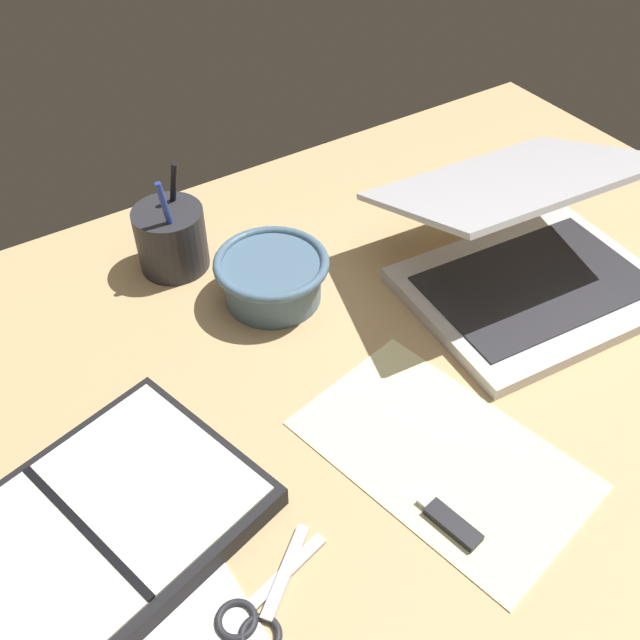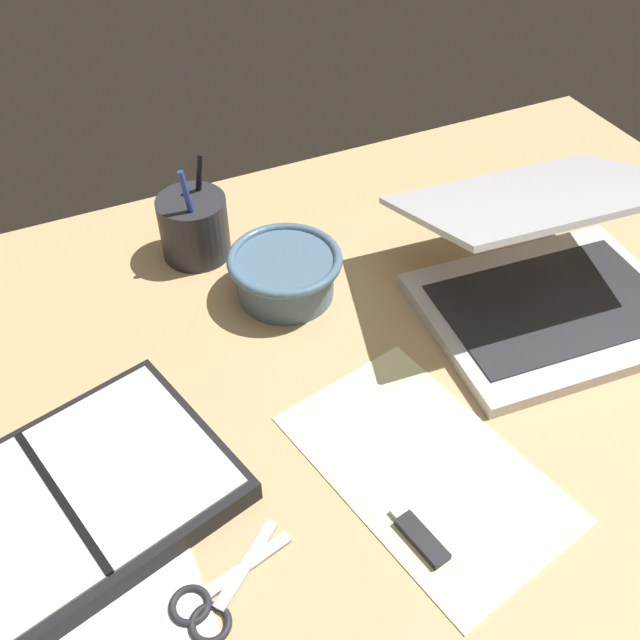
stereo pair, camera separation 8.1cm
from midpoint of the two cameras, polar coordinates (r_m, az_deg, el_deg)
desk_top at (r=82.86cm, az=6.05°, el=-7.03°), size 140.00×100.00×2.00cm
laptop at (r=95.50cm, az=20.04°, el=3.64°), size 34.39×34.20×17.94cm
bowl at (r=92.12cm, az=-0.29°, el=3.69°), size 14.85×14.85×6.40cm
pen_cup at (r=99.19cm, az=-7.74°, el=7.31°), size 9.45×9.45×15.00cm
planner at (r=75.03cm, az=-16.85°, el=-14.28°), size 36.62×29.68×3.05cm
scissors at (r=69.01cm, az=-5.09°, el=-21.73°), size 12.77×9.19×0.80cm
paper_sheet_front at (r=77.61cm, az=11.42°, el=-11.63°), size 24.42×33.21×0.16cm
usb_drive at (r=72.69cm, az=11.34°, el=-16.91°), size 3.12×7.37×1.00cm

